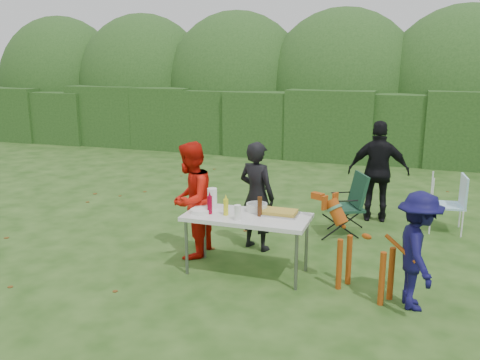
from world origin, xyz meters
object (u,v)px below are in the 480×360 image
(child, at_px, (418,251))
(paper_towel_roll, at_px, (212,198))
(beer_bottle, at_px, (260,206))
(camping_chair, at_px, (344,204))
(ketchup_bottle, at_px, (210,205))
(lawn_chair, at_px, (447,203))
(person_black_puffy, at_px, (379,172))
(folding_table, at_px, (247,219))
(person_red_jacket, at_px, (191,200))
(dog, at_px, (366,250))
(person_cook, at_px, (257,196))
(mustard_bottle, at_px, (226,207))

(child, relative_size, paper_towel_roll, 4.86)
(beer_bottle, xyz_separation_m, paper_towel_roll, (-0.66, 0.11, 0.01))
(camping_chair, distance_m, ketchup_bottle, 2.37)
(camping_chair, relative_size, lawn_chair, 1.06)
(person_black_puffy, relative_size, lawn_chair, 1.84)
(camping_chair, bearing_deg, folding_table, 35.76)
(person_black_puffy, height_order, child, person_black_puffy)
(person_red_jacket, distance_m, paper_towel_roll, 0.42)
(dog, bearing_deg, person_red_jacket, 16.30)
(folding_table, bearing_deg, paper_towel_roll, 165.66)
(folding_table, relative_size, beer_bottle, 6.25)
(folding_table, xyz_separation_m, person_cook, (-0.14, 0.83, 0.07))
(lawn_chair, bearing_deg, paper_towel_roll, 32.78)
(dog, distance_m, camping_chair, 2.00)
(mustard_bottle, bearing_deg, folding_table, 17.78)
(child, relative_size, lawn_chair, 1.43)
(person_cook, bearing_deg, ketchup_bottle, 90.57)
(mustard_bottle, bearing_deg, lawn_chair, 44.37)
(folding_table, bearing_deg, person_red_jacket, 161.34)
(camping_chair, height_order, mustard_bottle, mustard_bottle)
(folding_table, bearing_deg, person_black_puffy, 63.41)
(folding_table, bearing_deg, ketchup_bottle, -168.34)
(child, bearing_deg, folding_table, 69.20)
(person_cook, height_order, person_red_jacket, person_red_jacket)
(folding_table, distance_m, dog, 1.44)
(camping_chair, relative_size, beer_bottle, 3.91)
(mustard_bottle, bearing_deg, child, -4.82)
(lawn_chair, bearing_deg, ketchup_bottle, 35.87)
(child, xyz_separation_m, paper_towel_roll, (-2.46, 0.39, 0.24))
(ketchup_bottle, bearing_deg, lawn_chair, 42.39)
(person_cook, relative_size, ketchup_bottle, 6.84)
(folding_table, xyz_separation_m, camping_chair, (0.92, 1.81, -0.22))
(camping_chair, bearing_deg, person_cook, 15.45)
(ketchup_bottle, xyz_separation_m, beer_bottle, (0.60, 0.11, 0.01))
(lawn_chair, bearing_deg, mustard_bottle, 37.85)
(person_red_jacket, xyz_separation_m, paper_towel_roll, (0.38, -0.17, 0.10))
(lawn_chair, distance_m, paper_towel_roll, 3.74)
(person_red_jacket, distance_m, dog, 2.35)
(person_cook, distance_m, ketchup_bottle, 0.98)
(person_cook, bearing_deg, person_black_puffy, -109.65)
(child, xyz_separation_m, lawn_chair, (0.42, 2.75, -0.19))
(mustard_bottle, relative_size, ketchup_bottle, 0.91)
(mustard_bottle, distance_m, ketchup_bottle, 0.20)
(mustard_bottle, xyz_separation_m, beer_bottle, (0.40, 0.09, 0.02))
(lawn_chair, relative_size, beer_bottle, 3.69)
(dog, bearing_deg, mustard_bottle, 25.05)
(child, relative_size, mustard_bottle, 6.32)
(folding_table, height_order, person_red_jacket, person_red_jacket)
(lawn_chair, xyz_separation_m, mustard_bottle, (-2.62, -2.56, 0.40))
(camping_chair, bearing_deg, paper_towel_roll, 22.50)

